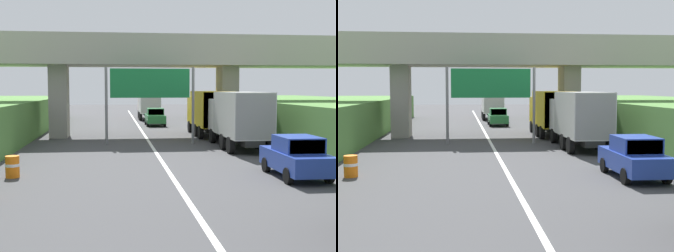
{
  "view_description": "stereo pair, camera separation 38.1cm",
  "coord_description": "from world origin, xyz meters",
  "views": [
    {
      "loc": [
        -2.37,
        -1.74,
        3.67
      ],
      "look_at": [
        0.0,
        18.0,
        2.0
      ],
      "focal_mm": 48.34,
      "sensor_mm": 36.0,
      "label": 1
    },
    {
      "loc": [
        -2.0,
        -1.79,
        3.67
      ],
      "look_at": [
        0.0,
        18.0,
        2.0
      ],
      "focal_mm": 48.34,
      "sensor_mm": 36.0,
      "label": 2
    }
  ],
  "objects": [
    {
      "name": "lane_centre_stripe",
      "position": [
        0.0,
        26.18,
        0.0
      ],
      "size": [
        0.2,
        92.36,
        0.01
      ],
      "primitive_type": "cube",
      "color": "white",
      "rests_on": "ground"
    },
    {
      "name": "overpass_bridge",
      "position": [
        0.0,
        32.73,
        5.66
      ],
      "size": [
        40.0,
        4.8,
        7.54
      ],
      "color": "#9E998E",
      "rests_on": "ground"
    },
    {
      "name": "overhead_highway_sign",
      "position": [
        0.0,
        27.78,
        3.69
      ],
      "size": [
        5.88,
        0.18,
        5.04
      ],
      "color": "slate",
      "rests_on": "ground"
    },
    {
      "name": "truck_yellow",
      "position": [
        4.9,
        32.39,
        1.93
      ],
      "size": [
        2.44,
        7.3,
        3.44
      ],
      "color": "black",
      "rests_on": "ground"
    },
    {
      "name": "truck_white",
      "position": [
        5.16,
        25.02,
        1.93
      ],
      "size": [
        2.44,
        7.3,
        3.44
      ],
      "color": "black",
      "rests_on": "ground"
    },
    {
      "name": "truck_orange",
      "position": [
        1.71,
        51.41,
        1.93
      ],
      "size": [
        2.44,
        7.3,
        3.44
      ],
      "color": "black",
      "rests_on": "ground"
    },
    {
      "name": "car_blue",
      "position": [
        5.06,
        15.87,
        0.86
      ],
      "size": [
        1.86,
        4.1,
        1.72
      ],
      "color": "#233D9E",
      "rests_on": "ground"
    },
    {
      "name": "car_green",
      "position": [
        1.65,
        42.3,
        0.86
      ],
      "size": [
        1.86,
        4.1,
        1.72
      ],
      "color": "#236B38",
      "rests_on": "ground"
    },
    {
      "name": "construction_barrel_3",
      "position": [
        -6.53,
        17.21,
        0.46
      ],
      "size": [
        0.57,
        0.57,
        0.9
      ],
      "color": "orange",
      "rests_on": "ground"
    }
  ]
}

